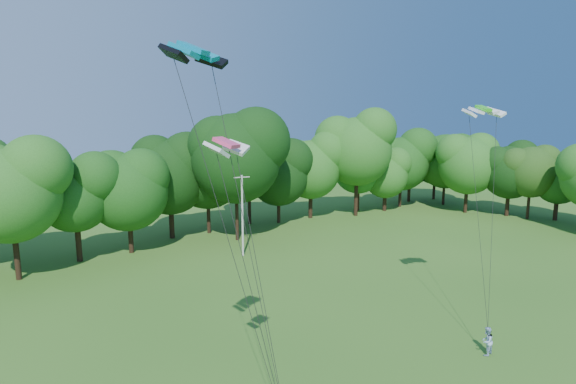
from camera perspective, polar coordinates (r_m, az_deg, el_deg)
utility_pole at (r=42.57m, az=-5.81°, el=-2.88°), size 1.53×0.42×7.77m
kite_flyer_right at (r=28.52m, az=23.94°, el=-16.92°), size 0.85×0.70×1.63m
kite_teal at (r=15.79m, az=-11.94°, el=17.45°), size 2.62×1.96×0.53m
kite_green at (r=28.88m, az=23.57°, el=9.73°), size 2.54×1.89×0.41m
kite_pink at (r=15.55m, az=-7.82°, el=6.23°), size 1.89×1.45×0.39m
tree_back_center at (r=47.38m, az=-6.66°, el=5.03°), size 10.40×10.40×15.13m
tree_back_east at (r=63.35m, az=8.95°, el=4.00°), size 7.86×7.86×11.43m
tree_flank_east at (r=65.33m, az=28.53°, el=2.58°), size 7.18×7.18×10.45m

